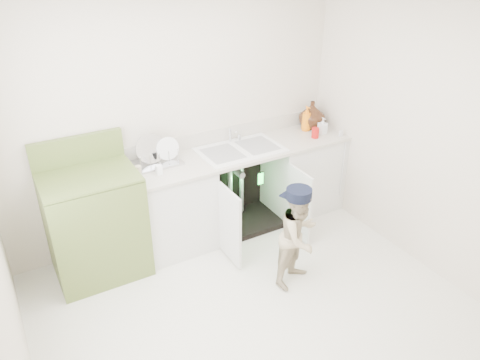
# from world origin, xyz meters

# --- Properties ---
(ground) EXTENTS (3.50, 3.50, 0.00)m
(ground) POSITION_xyz_m (0.00, 0.00, 0.00)
(ground) COLOR silver
(ground) RESTS_ON ground
(room_shell) EXTENTS (6.00, 5.50, 1.26)m
(room_shell) POSITION_xyz_m (0.00, 0.00, 1.25)
(room_shell) COLOR beige
(room_shell) RESTS_ON ground
(counter_run) EXTENTS (2.44, 1.02, 1.20)m
(counter_run) POSITION_xyz_m (0.58, 1.21, 0.47)
(counter_run) COLOR silver
(counter_run) RESTS_ON ground
(avocado_stove) EXTENTS (0.82, 0.65, 1.27)m
(avocado_stove) POSITION_xyz_m (-0.98, 1.18, 0.52)
(avocado_stove) COLOR olive
(avocado_stove) RESTS_ON ground
(repair_worker) EXTENTS (0.56, 0.97, 0.96)m
(repair_worker) POSITION_xyz_m (0.54, 0.14, 0.49)
(repair_worker) COLOR tan
(repair_worker) RESTS_ON ground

